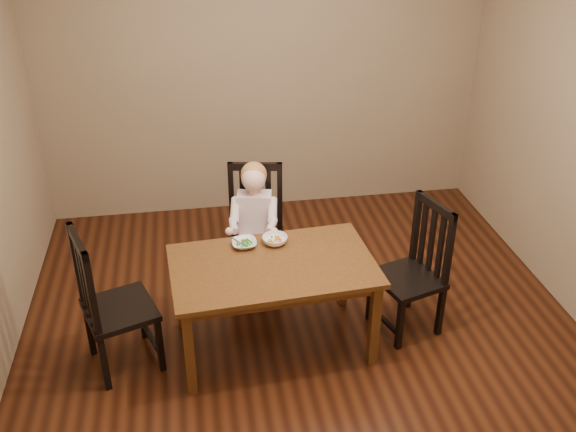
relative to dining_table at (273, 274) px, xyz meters
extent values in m
cube|color=#411D0D|center=(0.23, 0.09, -0.59)|extent=(4.00, 4.00, 0.01)
cube|color=#92795C|center=(0.23, 2.09, 0.76)|extent=(4.00, 0.01, 2.70)
cube|color=#92795C|center=(0.23, -1.91, 0.76)|extent=(4.00, 0.01, 2.70)
cube|color=#452510|center=(0.00, 0.00, 0.06)|extent=(1.38, 0.89, 0.04)
cube|color=#452510|center=(0.00, 0.00, 0.01)|extent=(1.27, 0.77, 0.07)
cube|color=#452510|center=(-0.58, -0.38, -0.27)|extent=(0.07, 0.07, 0.63)
cube|color=#452510|center=(0.62, -0.29, -0.27)|extent=(0.07, 0.07, 0.63)
cube|color=#452510|center=(-0.62, 0.29, -0.27)|extent=(0.07, 0.07, 0.63)
cube|color=#452510|center=(0.58, 0.38, -0.27)|extent=(0.07, 0.07, 0.63)
cube|color=black|center=(-0.04, 0.70, -0.17)|extent=(0.49, 0.48, 0.04)
cube|color=black|center=(0.18, 0.84, -0.39)|extent=(0.05, 0.05, 0.40)
cube|color=black|center=(-0.19, 0.91, -0.39)|extent=(0.05, 0.05, 0.40)
cube|color=black|center=(0.11, 0.50, -0.39)|extent=(0.05, 0.05, 0.40)
cube|color=black|center=(-0.25, 0.56, -0.39)|extent=(0.05, 0.05, 0.40)
cube|color=black|center=(0.18, 0.84, 0.13)|extent=(0.05, 0.05, 0.56)
cube|color=black|center=(-0.19, 0.91, 0.13)|extent=(0.05, 0.05, 0.56)
cube|color=black|center=(-0.01, 0.88, 0.38)|extent=(0.41, 0.11, 0.06)
cube|color=black|center=(0.09, 0.86, 0.10)|extent=(0.05, 0.03, 0.48)
cube|color=black|center=(-0.01, 0.88, 0.10)|extent=(0.05, 0.03, 0.48)
cube|color=black|center=(-0.10, 0.89, 0.10)|extent=(0.05, 0.03, 0.48)
cube|color=black|center=(-1.00, -0.02, -0.15)|extent=(0.55, 0.56, 0.04)
cube|color=black|center=(-1.24, 0.10, -0.38)|extent=(0.05, 0.05, 0.41)
cube|color=black|center=(-1.11, -0.26, -0.38)|extent=(0.05, 0.05, 0.41)
cube|color=black|center=(-0.90, 0.22, -0.38)|extent=(0.05, 0.05, 0.41)
cube|color=black|center=(-0.77, -0.14, -0.38)|extent=(0.05, 0.05, 0.41)
cube|color=black|center=(-1.24, 0.10, 0.15)|extent=(0.05, 0.05, 0.58)
cube|color=black|center=(-1.11, -0.26, 0.15)|extent=(0.05, 0.05, 0.58)
cube|color=black|center=(-1.18, -0.08, 0.41)|extent=(0.17, 0.41, 0.06)
cube|color=black|center=(-1.21, 0.01, 0.12)|extent=(0.03, 0.05, 0.49)
cube|color=black|center=(-1.18, -0.08, 0.12)|extent=(0.03, 0.05, 0.49)
cube|color=black|center=(-1.14, -0.18, 0.12)|extent=(0.03, 0.05, 0.49)
cube|color=black|center=(0.95, 0.04, -0.17)|extent=(0.51, 0.52, 0.04)
cube|color=black|center=(1.17, -0.09, -0.39)|extent=(0.05, 0.05, 0.39)
cube|color=black|center=(1.06, 0.26, -0.39)|extent=(0.05, 0.05, 0.39)
cube|color=black|center=(0.84, -0.19, -0.39)|extent=(0.05, 0.05, 0.39)
cube|color=black|center=(0.73, 0.16, -0.39)|extent=(0.05, 0.05, 0.39)
cube|color=black|center=(1.17, -0.09, 0.12)|extent=(0.05, 0.05, 0.55)
cube|color=black|center=(1.06, 0.26, 0.12)|extent=(0.05, 0.05, 0.55)
cube|color=black|center=(1.12, 0.09, 0.36)|extent=(0.15, 0.39, 0.06)
cube|color=black|center=(1.15, -0.01, 0.09)|extent=(0.03, 0.05, 0.47)
cube|color=black|center=(1.12, 0.09, 0.09)|extent=(0.03, 0.05, 0.47)
cube|color=black|center=(1.09, 0.18, 0.09)|extent=(0.03, 0.05, 0.47)
imported|color=white|center=(-0.16, 0.25, 0.10)|extent=(0.17, 0.17, 0.04)
imported|color=white|center=(0.05, 0.25, 0.10)|extent=(0.20, 0.20, 0.05)
cube|color=silver|center=(-0.20, 0.22, 0.13)|extent=(0.09, 0.08, 0.04)
cube|color=silver|center=(-0.20, 0.22, 0.11)|extent=(0.04, 0.04, 0.01)
camera|label=1|loc=(-0.47, -3.47, 2.38)|focal=40.00mm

